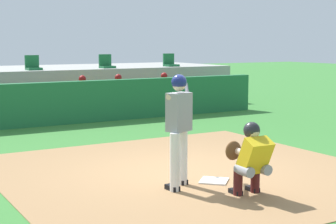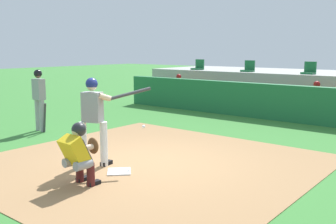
{
  "view_description": "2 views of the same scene",
  "coord_description": "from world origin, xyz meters",
  "px_view_note": "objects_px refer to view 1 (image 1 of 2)",
  "views": [
    {
      "loc": [
        -4.98,
        -7.77,
        2.29
      ],
      "look_at": [
        0.0,
        0.7,
        1.0
      ],
      "focal_mm": 56.73,
      "sensor_mm": 36.0,
      "label": 1
    },
    {
      "loc": [
        5.3,
        -5.84,
        2.36
      ],
      "look_at": [
        0.0,
        0.7,
        1.0
      ],
      "focal_mm": 41.76,
      "sensor_mm": 36.0,
      "label": 2
    }
  ],
  "objects_px": {
    "catcher_crouched": "(250,156)",
    "stadium_seat_2": "(33,66)",
    "home_plate": "(214,181)",
    "dugout_player_3": "(166,92)",
    "stadium_seat_4": "(170,63)",
    "batter_at_plate": "(179,123)",
    "dugout_player_1": "(84,96)",
    "dugout_player_2": "(120,94)",
    "stadium_seat_3": "(106,64)"
  },
  "relations": [
    {
      "from": "dugout_player_1",
      "to": "stadium_seat_4",
      "type": "distance_m",
      "value": 4.79
    },
    {
      "from": "stadium_seat_2",
      "to": "stadium_seat_3",
      "type": "distance_m",
      "value": 2.6
    },
    {
      "from": "stadium_seat_4",
      "to": "batter_at_plate",
      "type": "bearing_deg",
      "value": -120.01
    },
    {
      "from": "stadium_seat_2",
      "to": "dugout_player_3",
      "type": "bearing_deg",
      "value": -27.96
    },
    {
      "from": "catcher_crouched",
      "to": "dugout_player_2",
      "type": "bearing_deg",
      "value": 76.63
    },
    {
      "from": "catcher_crouched",
      "to": "stadium_seat_3",
      "type": "distance_m",
      "value": 11.44
    },
    {
      "from": "dugout_player_3",
      "to": "stadium_seat_4",
      "type": "xyz_separation_m",
      "value": [
        1.37,
        2.03,
        0.86
      ]
    },
    {
      "from": "home_plate",
      "to": "stadium_seat_4",
      "type": "height_order",
      "value": "stadium_seat_4"
    },
    {
      "from": "catcher_crouched",
      "to": "stadium_seat_2",
      "type": "distance_m",
      "value": 11.14
    },
    {
      "from": "stadium_seat_2",
      "to": "stadium_seat_3",
      "type": "relative_size",
      "value": 1.0
    },
    {
      "from": "dugout_player_1",
      "to": "batter_at_plate",
      "type": "bearing_deg",
      "value": -101.31
    },
    {
      "from": "home_plate",
      "to": "batter_at_plate",
      "type": "relative_size",
      "value": 0.24
    },
    {
      "from": "stadium_seat_3",
      "to": "stadium_seat_4",
      "type": "relative_size",
      "value": 1.0
    },
    {
      "from": "batter_at_plate",
      "to": "stadium_seat_3",
      "type": "relative_size",
      "value": 3.76
    },
    {
      "from": "stadium_seat_2",
      "to": "dugout_player_2",
      "type": "bearing_deg",
      "value": -43.33
    },
    {
      "from": "home_plate",
      "to": "dugout_player_3",
      "type": "xyz_separation_m",
      "value": [
        3.83,
        8.14,
        0.65
      ]
    },
    {
      "from": "dugout_player_3",
      "to": "stadium_seat_2",
      "type": "distance_m",
      "value": 4.42
    },
    {
      "from": "batter_at_plate",
      "to": "stadium_seat_4",
      "type": "bearing_deg",
      "value": 59.99
    },
    {
      "from": "stadium_seat_2",
      "to": "stadium_seat_4",
      "type": "distance_m",
      "value": 5.2
    },
    {
      "from": "home_plate",
      "to": "stadium_seat_3",
      "type": "distance_m",
      "value": 10.61
    },
    {
      "from": "catcher_crouched",
      "to": "stadium_seat_3",
      "type": "bearing_deg",
      "value": 76.83
    },
    {
      "from": "catcher_crouched",
      "to": "stadium_seat_2",
      "type": "height_order",
      "value": "stadium_seat_2"
    },
    {
      "from": "batter_at_plate",
      "to": "dugout_player_1",
      "type": "relative_size",
      "value": 1.39
    },
    {
      "from": "home_plate",
      "to": "batter_at_plate",
      "type": "height_order",
      "value": "batter_at_plate"
    },
    {
      "from": "stadium_seat_2",
      "to": "dugout_player_1",
      "type": "bearing_deg",
      "value": -64.98
    },
    {
      "from": "dugout_player_1",
      "to": "stadium_seat_3",
      "type": "xyz_separation_m",
      "value": [
        1.65,
        2.03,
        0.86
      ]
    },
    {
      "from": "home_plate",
      "to": "dugout_player_3",
      "type": "relative_size",
      "value": 0.34
    },
    {
      "from": "dugout_player_1",
      "to": "dugout_player_3",
      "type": "distance_m",
      "value": 2.88
    },
    {
      "from": "batter_at_plate",
      "to": "dugout_player_1",
      "type": "height_order",
      "value": "batter_at_plate"
    },
    {
      "from": "batter_at_plate",
      "to": "dugout_player_3",
      "type": "xyz_separation_m",
      "value": [
        4.51,
        8.15,
        -0.36
      ]
    },
    {
      "from": "stadium_seat_3",
      "to": "dugout_player_3",
      "type": "bearing_deg",
      "value": -58.78
    },
    {
      "from": "dugout_player_3",
      "to": "stadium_seat_3",
      "type": "xyz_separation_m",
      "value": [
        -1.23,
        2.03,
        0.86
      ]
    },
    {
      "from": "stadium_seat_2",
      "to": "stadium_seat_4",
      "type": "height_order",
      "value": "same"
    },
    {
      "from": "dugout_player_3",
      "to": "stadium_seat_3",
      "type": "height_order",
      "value": "stadium_seat_3"
    },
    {
      "from": "dugout_player_2",
      "to": "stadium_seat_2",
      "type": "xyz_separation_m",
      "value": [
        -2.16,
        2.03,
        0.86
      ]
    },
    {
      "from": "dugout_player_3",
      "to": "stadium_seat_3",
      "type": "relative_size",
      "value": 2.71
    },
    {
      "from": "dugout_player_2",
      "to": "stadium_seat_3",
      "type": "relative_size",
      "value": 2.71
    },
    {
      "from": "dugout_player_2",
      "to": "stadium_seat_2",
      "type": "distance_m",
      "value": 3.09
    },
    {
      "from": "dugout_player_2",
      "to": "dugout_player_3",
      "type": "distance_m",
      "value": 1.68
    },
    {
      "from": "stadium_seat_2",
      "to": "stadium_seat_4",
      "type": "relative_size",
      "value": 1.0
    },
    {
      "from": "batter_at_plate",
      "to": "dugout_player_3",
      "type": "bearing_deg",
      "value": 61.01
    },
    {
      "from": "home_plate",
      "to": "dugout_player_2",
      "type": "relative_size",
      "value": 0.34
    },
    {
      "from": "batter_at_plate",
      "to": "stadium_seat_4",
      "type": "xyz_separation_m",
      "value": [
        5.88,
        10.18,
        0.5
      ]
    },
    {
      "from": "catcher_crouched",
      "to": "dugout_player_2",
      "type": "distance_m",
      "value": 9.32
    },
    {
      "from": "dugout_player_1",
      "to": "stadium_seat_4",
      "type": "xyz_separation_m",
      "value": [
        4.25,
        2.03,
        0.86
      ]
    },
    {
      "from": "stadium_seat_3",
      "to": "dugout_player_1",
      "type": "bearing_deg",
      "value": -129.05
    },
    {
      "from": "stadium_seat_3",
      "to": "batter_at_plate",
      "type": "bearing_deg",
      "value": -107.86
    },
    {
      "from": "home_plate",
      "to": "stadium_seat_3",
      "type": "relative_size",
      "value": 0.92
    },
    {
      "from": "home_plate",
      "to": "dugout_player_2",
      "type": "height_order",
      "value": "dugout_player_2"
    },
    {
      "from": "dugout_player_2",
      "to": "stadium_seat_4",
      "type": "bearing_deg",
      "value": 33.77
    }
  ]
}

